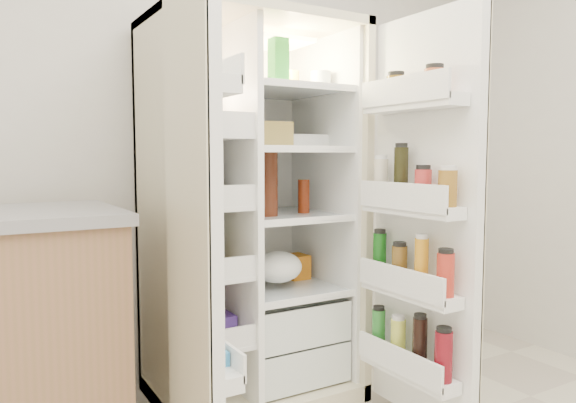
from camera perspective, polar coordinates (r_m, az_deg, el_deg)
wall_back at (r=2.90m, az=-10.63°, el=8.29°), size 4.00×0.02×2.70m
refrigerator at (r=2.68m, az=-4.02°, el=-4.31°), size 0.92×0.70×1.80m
freezer_door at (r=1.91m, az=-9.77°, el=-3.64°), size 0.15×0.40×1.72m
fridge_door at (r=2.37m, az=13.84°, el=-2.49°), size 0.17×0.58×1.72m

